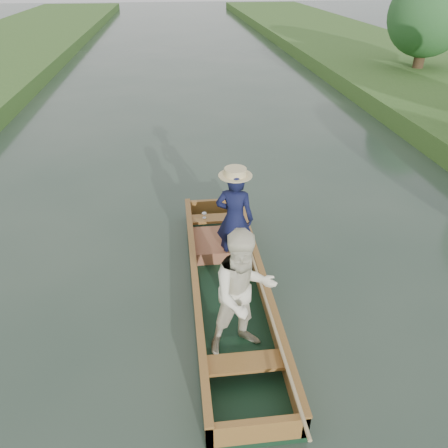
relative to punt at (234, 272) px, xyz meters
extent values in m
plane|color=#283D30|center=(-0.05, 0.24, -0.64)|extent=(120.00, 120.00, 0.00)
cylinder|color=#47331E|center=(9.75, 13.38, 0.47)|extent=(0.44, 0.44, 2.23)
sphere|color=#225522|center=(9.75, 13.38, 1.99)|extent=(3.22, 3.22, 3.22)
sphere|color=#225522|center=(10.35, 13.68, 1.59)|extent=(2.20, 2.20, 2.20)
cube|color=black|center=(-0.05, 0.24, -0.60)|extent=(1.10, 5.00, 0.08)
cube|color=#9D6330|center=(-0.56, 0.24, -0.40)|extent=(0.08, 5.00, 0.32)
cube|color=#9D6330|center=(0.46, 0.24, -0.40)|extent=(0.08, 5.00, 0.32)
cube|color=#9D6330|center=(-0.05, 2.70, -0.40)|extent=(1.10, 0.08, 0.32)
cube|color=#9D6330|center=(-0.05, -2.22, -0.40)|extent=(1.10, 0.08, 0.32)
cube|color=#9D6330|center=(-0.56, 0.24, -0.22)|extent=(0.10, 5.00, 0.04)
cube|color=#9D6330|center=(0.46, 0.24, -0.22)|extent=(0.10, 5.00, 0.04)
cube|color=#9D6330|center=(-0.05, 2.14, -0.34)|extent=(0.94, 0.30, 0.05)
cube|color=#9D6330|center=(-0.05, -1.36, -0.34)|extent=(0.94, 0.30, 0.05)
imported|color=#101434|center=(0.14, 1.02, 0.28)|extent=(0.71, 0.57, 1.68)
cylinder|color=beige|center=(0.14, 1.02, 1.08)|extent=(0.52, 0.52, 0.12)
imported|color=#F0E9CB|center=(-0.01, -0.87, 0.33)|extent=(1.00, 0.87, 1.78)
cube|color=#953530|center=(-0.10, 1.42, -0.45)|extent=(0.85, 0.90, 0.22)
sphere|color=tan|center=(0.15, 1.32, -0.25)|extent=(0.18, 0.18, 0.18)
sphere|color=tan|center=(0.15, 1.31, -0.11)|extent=(0.13, 0.13, 0.13)
sphere|color=tan|center=(0.10, 1.31, -0.05)|extent=(0.05, 0.05, 0.05)
sphere|color=tan|center=(0.20, 1.31, -0.05)|extent=(0.05, 0.05, 0.05)
sphere|color=tan|center=(0.15, 1.26, -0.12)|extent=(0.05, 0.05, 0.05)
sphere|color=tan|center=(0.07, 1.30, -0.22)|extent=(0.06, 0.06, 0.06)
sphere|color=tan|center=(0.23, 1.30, -0.22)|extent=(0.06, 0.06, 0.06)
sphere|color=tan|center=(0.10, 1.29, -0.32)|extent=(0.07, 0.07, 0.07)
sphere|color=tan|center=(0.19, 1.29, -0.32)|extent=(0.07, 0.07, 0.07)
cylinder|color=silver|center=(-0.27, 2.14, -0.31)|extent=(0.07, 0.07, 0.01)
cylinder|color=silver|center=(-0.27, 2.14, -0.27)|extent=(0.01, 0.01, 0.08)
ellipsoid|color=silver|center=(-0.27, 2.14, -0.22)|extent=(0.09, 0.09, 0.05)
cylinder|color=tan|center=(0.38, -0.30, -0.18)|extent=(0.04, 4.56, 0.20)
camera|label=1|loc=(-0.73, -4.97, 3.81)|focal=35.00mm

